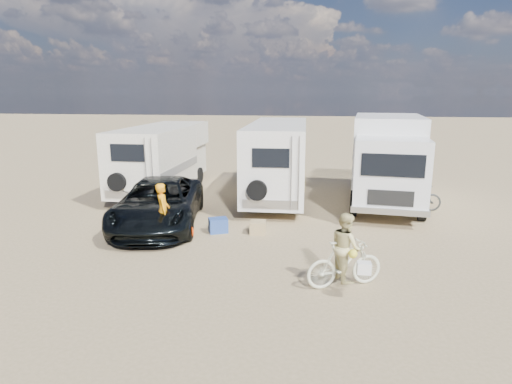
# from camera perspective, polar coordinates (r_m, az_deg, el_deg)

# --- Properties ---
(ground) EXTENTS (140.00, 140.00, 0.00)m
(ground) POSITION_cam_1_polar(r_m,az_deg,el_deg) (11.36, 1.11, -9.32)
(ground) COLOR #9B835C
(ground) RESTS_ON ground
(rv_main) EXTENTS (2.41, 7.55, 3.10)m
(rv_main) POSITION_cam_1_polar(r_m,az_deg,el_deg) (17.86, 2.91, 4.13)
(rv_main) COLOR silver
(rv_main) RESTS_ON ground
(rv_left) EXTENTS (2.38, 6.82, 2.89)m
(rv_left) POSITION_cam_1_polar(r_m,az_deg,el_deg) (19.29, -12.27, 4.20)
(rv_left) COLOR silver
(rv_left) RESTS_ON ground
(box_truck) EXTENTS (3.27, 6.87, 3.41)m
(box_truck) POSITION_cam_1_polar(r_m,az_deg,el_deg) (17.45, 16.99, 3.87)
(box_truck) COLOR silver
(box_truck) RESTS_ON ground
(dark_suv) EXTENTS (3.44, 5.84, 1.52)m
(dark_suv) POSITION_cam_1_polar(r_m,az_deg,el_deg) (14.53, -12.73, -1.45)
(dark_suv) COLOR black
(dark_suv) RESTS_ON ground
(bike_man) EXTENTS (1.83, 1.18, 0.91)m
(bike_man) POSITION_cam_1_polar(r_m,az_deg,el_deg) (12.89, -12.10, -4.70)
(bike_man) COLOR red
(bike_man) RESTS_ON ground
(bike_woman) EXTENTS (1.88, 1.19, 1.10)m
(bike_woman) POSITION_cam_1_polar(r_m,az_deg,el_deg) (10.06, 11.65, -9.28)
(bike_woman) COLOR beige
(bike_woman) RESTS_ON ground
(rider_man) EXTENTS (0.57, 0.69, 1.62)m
(rider_man) POSITION_cam_1_polar(r_m,az_deg,el_deg) (12.79, -12.17, -3.19)
(rider_man) COLOR orange
(rider_man) RESTS_ON ground
(rider_woman) EXTENTS (0.84, 0.93, 1.56)m
(rider_woman) POSITION_cam_1_polar(r_m,az_deg,el_deg) (9.98, 11.71, -8.05)
(rider_woman) COLOR #CEC07D
(rider_woman) RESTS_ON ground
(bike_parked) EXTENTS (1.94, 0.69, 1.02)m
(bike_parked) POSITION_cam_1_polar(r_m,az_deg,el_deg) (17.10, 20.19, -0.64)
(bike_parked) COLOR #262926
(bike_parked) RESTS_ON ground
(cooler) EXTENTS (0.69, 0.61, 0.46)m
(cooler) POSITION_cam_1_polar(r_m,az_deg,el_deg) (13.67, -5.03, -4.41)
(cooler) COLOR navy
(cooler) RESTS_ON ground
(crate) EXTENTS (0.52, 0.52, 0.39)m
(crate) POSITION_cam_1_polar(r_m,az_deg,el_deg) (13.55, 0.26, -4.67)
(crate) COLOR #9B8054
(crate) RESTS_ON ground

